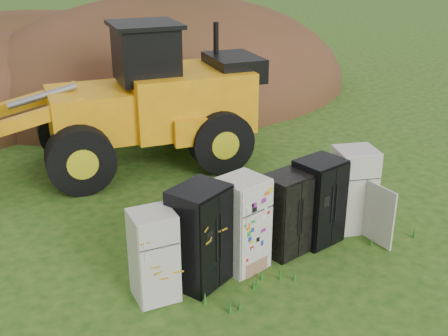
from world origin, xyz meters
The scene contains 10 objects.
ground centered at (0.00, 0.00, 0.00)m, with size 120.00×120.00×0.00m, color #1F4813.
fridge_leftmost centered at (-2.52, 0.04, 0.85)m, with size 0.75×0.72×1.69m, color beige, non-canonical shape.
fridge_black_side centered at (-1.60, 0.00, 0.97)m, with size 1.01×0.80×1.94m, color black, non-canonical shape.
fridge_sticker centered at (-0.65, 0.03, 0.94)m, with size 0.84×0.77×1.88m, color white, non-canonical shape.
fridge_dark_mid centered at (0.42, 0.01, 0.86)m, with size 0.87×0.71×1.71m, color black, non-canonical shape.
fridge_black_right centered at (1.27, 0.00, 0.92)m, with size 0.92×0.77×1.84m, color black, non-canonical shape.
fridge_open_door centered at (2.29, 0.01, 0.94)m, with size 0.85×0.78×1.87m, color beige, non-canonical shape.
wheel_loader centered at (-0.67, 6.16, 1.98)m, with size 8.19×3.32×3.96m, color #F8A710, non-canonical shape.
dirt_mound_right centered at (4.43, 12.83, 0.00)m, with size 16.49×12.09×7.89m, color #432D15.
dirt_mound_back centered at (-0.13, 18.39, 0.00)m, with size 18.00×12.00×6.00m, color #432D15.
Camera 1 is at (-6.14, -7.77, 6.03)m, focal length 45.00 mm.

